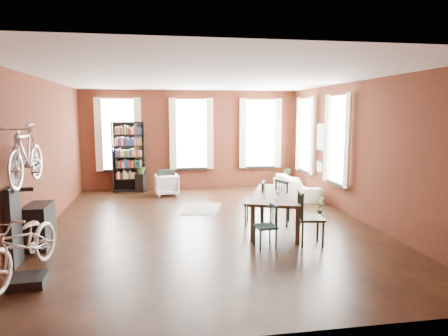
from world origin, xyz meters
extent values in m
plane|color=black|center=(0.00, 0.00, 0.00)|extent=(9.00, 9.00, 0.00)
cube|color=silver|center=(0.00, 0.00, 3.20)|extent=(7.00, 9.00, 0.04)
cube|color=#421A10|center=(0.00, 4.50, 1.60)|extent=(7.00, 0.04, 3.20)
cube|color=#421A10|center=(0.00, -4.50, 1.60)|extent=(7.00, 0.04, 3.20)
cube|color=#421A10|center=(-3.50, 0.00, 1.60)|extent=(0.04, 9.00, 3.20)
cube|color=#421A10|center=(3.50, 0.00, 1.60)|extent=(0.04, 9.00, 3.20)
cube|color=white|center=(-2.30, 4.47, 1.80)|extent=(1.00, 0.04, 2.20)
cube|color=beige|center=(-2.30, 4.40, 1.80)|extent=(1.40, 0.06, 2.30)
cube|color=white|center=(0.00, 4.47, 1.80)|extent=(1.00, 0.04, 2.20)
cube|color=beige|center=(0.00, 4.40, 1.80)|extent=(1.40, 0.06, 2.30)
cube|color=white|center=(2.30, 4.47, 1.80)|extent=(1.00, 0.04, 2.20)
cube|color=beige|center=(2.30, 4.40, 1.80)|extent=(1.40, 0.06, 2.30)
cube|color=white|center=(3.47, 1.00, 1.80)|extent=(0.04, 1.00, 2.20)
cube|color=beige|center=(3.40, 1.00, 1.80)|extent=(0.06, 1.40, 2.30)
cube|color=white|center=(3.47, 3.20, 1.80)|extent=(0.04, 1.00, 2.20)
cube|color=beige|center=(3.40, 3.20, 1.80)|extent=(0.06, 1.40, 2.30)
cube|color=black|center=(3.46, 2.10, 1.80)|extent=(0.04, 0.55, 0.75)
cube|color=black|center=(3.46, 2.10, 0.95)|extent=(0.04, 0.45, 0.35)
cube|color=#47392A|center=(1.43, -0.45, 0.38)|extent=(1.70, 2.44, 0.76)
cube|color=#193836|center=(0.83, -1.64, 0.40)|extent=(0.41, 0.41, 0.81)
cube|color=black|center=(1.02, -0.05, 0.48)|extent=(0.57, 0.57, 0.96)
cube|color=black|center=(1.72, -1.60, 0.51)|extent=(0.53, 0.53, 1.01)
cube|color=#173434|center=(1.75, -0.20, 0.50)|extent=(0.60, 0.60, 1.01)
cube|color=black|center=(-2.00, 4.30, 1.10)|extent=(1.00, 0.32, 2.20)
imported|color=white|center=(-0.84, 3.50, 0.35)|extent=(0.73, 0.69, 0.70)
imported|color=beige|center=(2.95, 2.60, 0.41)|extent=(0.61, 2.08, 0.81)
cube|color=black|center=(0.01, 1.52, 0.01)|extent=(1.20, 1.56, 0.01)
cube|color=black|center=(-2.97, -2.68, 0.07)|extent=(0.50, 0.50, 0.14)
cube|color=black|center=(-3.40, -1.80, 0.65)|extent=(0.16, 0.60, 1.30)
cube|color=black|center=(-3.28, -0.90, 0.40)|extent=(0.40, 0.80, 0.80)
cube|color=black|center=(-1.64, 4.16, 0.28)|extent=(0.37, 0.37, 0.56)
imported|color=#2B5C24|center=(3.05, 4.02, 0.15)|extent=(0.52, 0.75, 0.30)
imported|color=#295220|center=(2.78, 0.49, 0.08)|extent=(0.38, 0.52, 0.17)
imported|color=beige|center=(-2.99, -2.68, 1.07)|extent=(0.84, 1.09, 1.86)
imported|color=#A5A8AD|center=(-3.15, -1.80, 2.13)|extent=(0.47, 1.00, 1.66)
imported|color=#2A5120|center=(-1.62, 4.20, 0.76)|extent=(0.61, 0.64, 0.40)
camera|label=1|loc=(-1.08, -8.52, 2.46)|focal=32.00mm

